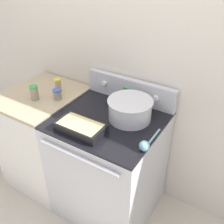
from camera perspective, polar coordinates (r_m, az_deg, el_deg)
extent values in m
cube|color=beige|center=(2.01, 5.13, 11.81)|extent=(8.00, 0.05, 2.50)
cube|color=#BCBCC1|center=(2.17, -0.71, -11.74)|extent=(0.76, 0.70, 0.89)
cube|color=black|center=(1.88, -0.80, -1.84)|extent=(0.76, 0.70, 0.02)
cylinder|color=silver|center=(1.69, -7.55, -9.76)|extent=(0.62, 0.02, 0.02)
cube|color=#BCBCC1|center=(2.06, 4.02, 4.83)|extent=(0.76, 0.05, 0.18)
cylinder|color=white|center=(2.14, -1.78, 6.20)|extent=(0.04, 0.02, 0.04)
cylinder|color=white|center=(1.95, 9.41, 2.97)|extent=(0.04, 0.02, 0.04)
cube|color=green|center=(2.04, 3.60, 4.70)|extent=(0.09, 0.01, 0.03)
cube|color=silver|center=(2.51, -13.89, -5.68)|extent=(0.59, 0.70, 0.89)
cube|color=tan|center=(2.26, -15.41, 3.50)|extent=(0.59, 0.70, 0.03)
cylinder|color=silver|center=(1.84, 3.94, 0.53)|extent=(0.30, 0.30, 0.15)
torus|color=silver|center=(1.81, 4.02, 2.43)|extent=(0.32, 0.32, 0.01)
cylinder|color=beige|center=(1.81, 4.01, 2.08)|extent=(0.28, 0.28, 0.02)
cube|color=black|center=(1.75, -6.87, -3.39)|extent=(0.33, 0.18, 0.06)
cube|color=#D1BC7A|center=(1.74, -6.90, -3.02)|extent=(0.29, 0.16, 0.03)
cylinder|color=#7AB2C6|center=(1.70, 8.74, -5.80)|extent=(0.01, 0.24, 0.01)
sphere|color=#7AB2C6|center=(1.60, 7.06, -7.34)|extent=(0.07, 0.07, 0.07)
cylinder|color=gray|center=(2.12, -11.80, 3.64)|extent=(0.06, 0.06, 0.07)
cylinder|color=#3856B7|center=(2.10, -11.93, 4.66)|extent=(0.07, 0.07, 0.01)
cylinder|color=tan|center=(2.22, -11.64, 5.53)|extent=(0.05, 0.05, 0.11)
cylinder|color=yellow|center=(2.19, -11.81, 6.91)|extent=(0.05, 0.05, 0.01)
cylinder|color=gray|center=(2.15, -16.52, 3.88)|extent=(0.06, 0.06, 0.11)
cylinder|color=green|center=(2.12, -16.77, 5.28)|extent=(0.07, 0.07, 0.01)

